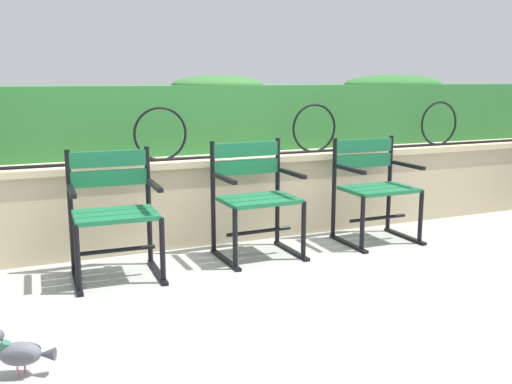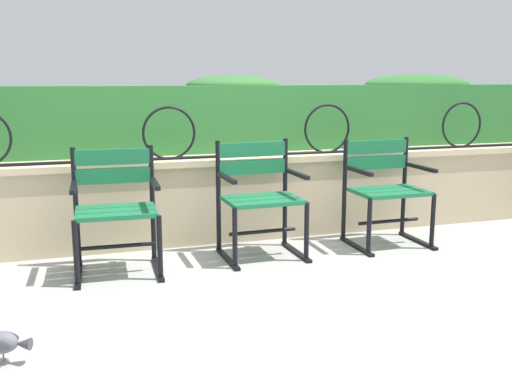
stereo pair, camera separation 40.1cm
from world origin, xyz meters
The scene contains 7 objects.
ground_plane centered at (0.00, 0.00, 0.00)m, with size 60.00×60.00×0.00m, color #9E9E99.
stone_wall centered at (0.00, 0.97, 0.35)m, with size 7.88×0.41×0.69m.
iron_arch_fence centered at (-0.38, 0.89, 0.87)m, with size 7.33×0.02×0.42m.
hedge_row centered at (0.04, 1.45, 1.01)m, with size 7.72×0.63×0.67m.
park_chair_left centered at (-0.94, 0.36, 0.46)m, with size 0.59×0.54×0.86m.
park_chair_centre centered at (0.12, 0.44, 0.46)m, with size 0.60×0.54×0.86m.
park_chair_right centered at (1.19, 0.44, 0.46)m, with size 0.60×0.52×0.84m.
Camera 2 is at (-1.18, -3.63, 1.32)m, focal length 40.65 mm.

